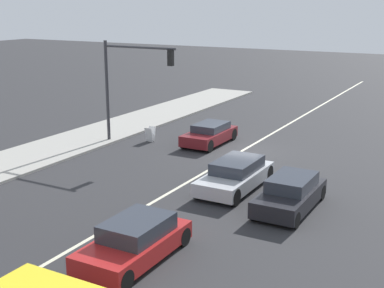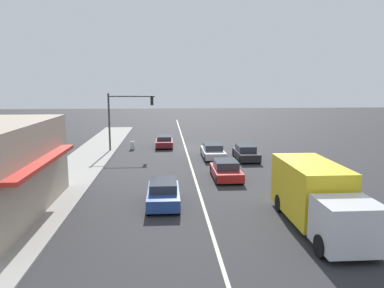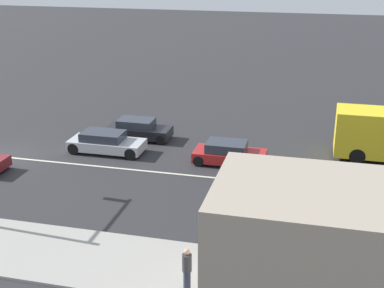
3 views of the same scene
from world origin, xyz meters
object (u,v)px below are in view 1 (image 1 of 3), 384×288
at_px(sedan_silver, 236,175).
at_px(sedan_maroon, 210,134).
at_px(hatchback_red, 135,241).
at_px(warning_aframe_sign, 150,134).
at_px(sedan_dark, 290,194).
at_px(traffic_signal_main, 127,75).

bearing_deg(sedan_silver, sedan_maroon, -54.28).
height_order(hatchback_red, sedan_silver, hatchback_red).
distance_m(warning_aframe_sign, sedan_maroon, 3.44).
xyz_separation_m(warning_aframe_sign, hatchback_red, (-7.64, 12.42, 0.18)).
bearing_deg(warning_aframe_sign, sedan_dark, 149.86).
bearing_deg(sedan_dark, warning_aframe_sign, -30.14).
bearing_deg(hatchback_red, sedan_silver, -90.00).
relative_size(hatchback_red, sedan_dark, 1.00).
distance_m(traffic_signal_main, hatchback_red, 14.45).
relative_size(traffic_signal_main, sedan_maroon, 1.44).
relative_size(hatchback_red, sedan_silver, 0.90).
relative_size(sedan_dark, sedan_silver, 0.91).
relative_size(warning_aframe_sign, sedan_maroon, 0.22).
relative_size(traffic_signal_main, hatchback_red, 1.39).
bearing_deg(hatchback_red, warning_aframe_sign, -58.42).
height_order(traffic_signal_main, warning_aframe_sign, traffic_signal_main).
xyz_separation_m(traffic_signal_main, sedan_maroon, (-3.92, -2.23, -3.32)).
bearing_deg(sedan_maroon, warning_aframe_sign, 19.46).
bearing_deg(sedan_maroon, hatchback_red, 107.97).
xyz_separation_m(sedan_dark, sedan_silver, (2.80, -1.08, 0.00)).
height_order(sedan_dark, sedan_maroon, sedan_dark).
xyz_separation_m(warning_aframe_sign, sedan_maroon, (-3.24, -1.14, 0.15)).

